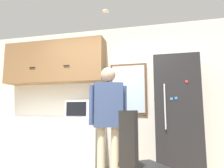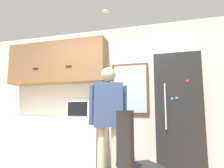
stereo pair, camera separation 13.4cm
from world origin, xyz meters
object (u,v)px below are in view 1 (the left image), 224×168
refrigerator (177,116)px  microwave (83,109)px  person (108,111)px  chair (136,156)px

refrigerator → microwave: bearing=-177.7°
person → refrigerator: bearing=2.5°
chair → microwave: bearing=8.2°
person → refrigerator: size_ratio=0.89×
microwave → person: (0.56, -0.40, -0.03)m
microwave → refrigerator: bearing=2.3°
microwave → chair: (1.05, -1.09, -0.53)m
microwave → refrigerator: refrigerator is taller
person → microwave: bearing=122.8°
person → chair: bearing=-76.2°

